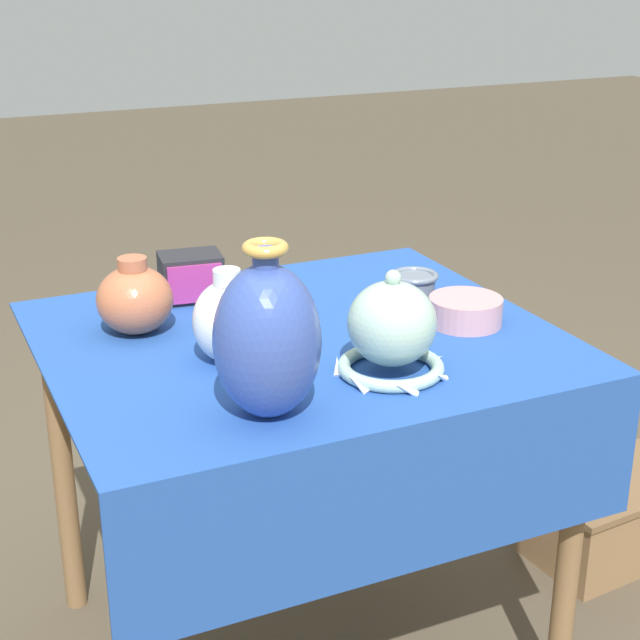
# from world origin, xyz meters

# --- Properties ---
(display_table) EXTENTS (0.91, 0.79, 0.69)m
(display_table) POSITION_xyz_m (0.00, -0.02, 0.61)
(display_table) COLOR olive
(display_table) RESTS_ON ground_plane
(vase_tall_bulbous) EXTENTS (0.16, 0.16, 0.27)m
(vase_tall_bulbous) POSITION_xyz_m (-0.17, -0.28, 0.81)
(vase_tall_bulbous) COLOR #3851A8
(vase_tall_bulbous) RESTS_ON display_table
(vase_dome_bell) EXTENTS (0.19, 0.19, 0.18)m
(vase_dome_bell) POSITION_xyz_m (0.07, -0.22, 0.77)
(vase_dome_bell) COLOR #A8CCB7
(vase_dome_bell) RESTS_ON display_table
(mosaic_tile_box) EXTENTS (0.13, 0.11, 0.09)m
(mosaic_tile_box) POSITION_xyz_m (-0.12, 0.27, 0.74)
(mosaic_tile_box) COLOR #232328
(mosaic_tile_box) RESTS_ON display_table
(jar_round_porcelain) EXTENTS (0.12, 0.12, 0.16)m
(jar_round_porcelain) POSITION_xyz_m (-0.15, -0.06, 0.77)
(jar_round_porcelain) COLOR white
(jar_round_porcelain) RESTS_ON display_table
(cup_wide_slate) EXTENTS (0.09, 0.09, 0.06)m
(cup_wide_slate) POSITION_xyz_m (0.28, 0.06, 0.73)
(cup_wide_slate) COLOR slate
(cup_wide_slate) RESTS_ON display_table
(jar_round_terracotta) EXTENTS (0.14, 0.14, 0.14)m
(jar_round_terracotta) POSITION_xyz_m (-0.26, 0.14, 0.76)
(jar_round_terracotta) COLOR #BC6642
(jar_round_terracotta) RESTS_ON display_table
(pot_squat_rose) EXTENTS (0.14, 0.14, 0.05)m
(pot_squat_rose) POSITION_xyz_m (0.31, -0.08, 0.72)
(pot_squat_rose) COLOR #D19399
(pot_squat_rose) RESTS_ON display_table
(bowl_shallow_teal) EXTENTS (0.14, 0.14, 0.07)m
(bowl_shallow_teal) POSITION_xyz_m (-0.05, 0.09, 0.73)
(bowl_shallow_teal) COLOR teal
(bowl_shallow_teal) RESTS_ON display_table
(wooden_crate) EXTENTS (0.46, 0.28, 0.20)m
(wooden_crate) POSITION_xyz_m (0.82, 0.00, 0.11)
(wooden_crate) COLOR olive
(wooden_crate) RESTS_ON ground_plane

